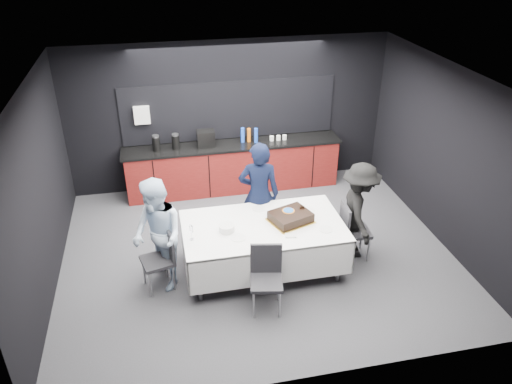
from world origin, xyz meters
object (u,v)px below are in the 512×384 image
Objects in this scene: party_table at (263,233)px; chair_near at (266,273)px; person_center at (259,194)px; plate_stack at (227,228)px; champagne_flute at (191,230)px; chair_right at (351,227)px; chair_left at (162,255)px; person_right at (359,211)px; person_left at (158,235)px; cake_assembly at (291,217)px.

party_table is 2.51× the size of chair_near.
plate_stack is at bearing 61.96° from person_center.
champagne_flute is 2.46m from chair_right.
chair_left is 1.79m from person_center.
chair_near reaches higher than plate_stack.
chair_right is at bearing 2.31° from chair_left.
chair_near is at bearing 128.05° from person_right.
chair_near is 1.88m from person_right.
chair_right is 0.53× the size of person_center.
plate_stack is 1.00× the size of champagne_flute.
chair_near is (0.40, -0.74, -0.30)m from plate_stack.
champagne_flute is 0.24× the size of chair_near.
chair_right reaches higher than plate_stack.
chair_right is 0.28m from person_right.
person_center is 1.14× the size of person_right.
person_center reaches higher than person_left.
cake_assembly is at bearing 125.73° from person_center.
champagne_flute is 0.48m from person_left.
plate_stack is (-0.54, -0.05, 0.19)m from party_table.
person_right reaches higher than champagne_flute.
plate_stack is 0.52m from champagne_flute.
person_right is (0.13, 0.07, 0.24)m from chair_right.
champagne_flute is at bearing -171.61° from party_table.
chair_right is 2.89m from person_left.
party_table is at bearing 8.39° from champagne_flute.
person_center reaches higher than party_table.
chair_left is 2.84m from chair_right.
cake_assembly reaches higher than chair_left.
chair_near is (1.33, -0.71, 0.00)m from chair_left.
person_left is (-1.50, -0.04, 0.19)m from party_table.
chair_near is (-0.13, -0.79, -0.11)m from party_table.
chair_near is at bearing -99.68° from party_table.
chair_left and chair_near have the same top height.
party_table is 1.51m from person_left.
plate_stack is 0.13× the size of person_left.
person_center reaches higher than cake_assembly.
champagne_flute is at bearing 48.98° from person_center.
cake_assembly is at bearing 66.67° from person_left.
person_left is at bearing 126.91° from chair_left.
person_left is (-0.46, 0.11, -0.11)m from champagne_flute.
chair_right is at bearing 66.32° from person_left.
plate_stack is 0.97m from chair_left.
party_table is 1.50× the size of person_right.
chair_right and chair_near have the same top height.
chair_near is 1.57m from person_center.
party_table is 10.33× the size of plate_stack.
person_center reaches higher than chair_left.
champagne_flute is (-1.45, -0.17, 0.09)m from cake_assembly.
person_center is (0.23, 1.51, 0.34)m from chair_near.
cake_assembly is 1.03m from chair_near.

